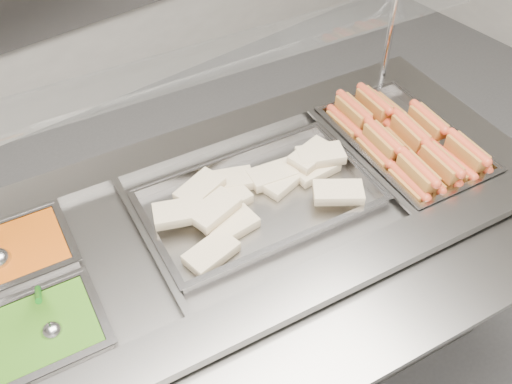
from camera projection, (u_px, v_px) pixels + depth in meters
steam_counter at (244, 290)px, 2.14m from camera, size 2.09×1.19×0.95m
tray_rail at (336, 344)px, 1.51m from camera, size 1.91×0.68×0.05m
sneeze_guard at (203, 64)px, 1.68m from camera, size 1.76×0.59×0.46m
pan_hotdogs at (402, 148)px, 2.06m from camera, size 0.45×0.63×0.11m
pan_wraps at (259, 202)px, 1.85m from camera, size 0.77×0.53×0.07m
pan_beans at (17, 259)px, 1.70m from camera, size 0.35×0.30×0.11m
pan_peas at (43, 339)px, 1.51m from camera, size 0.35×0.30×0.11m
hotdogs_in_buns at (404, 141)px, 2.01m from camera, size 0.34×0.58×0.12m
tortilla_wraps at (254, 192)px, 1.83m from camera, size 0.70×0.44×0.07m
serving_spoon at (50, 325)px, 1.48m from camera, size 0.06×0.18×0.15m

